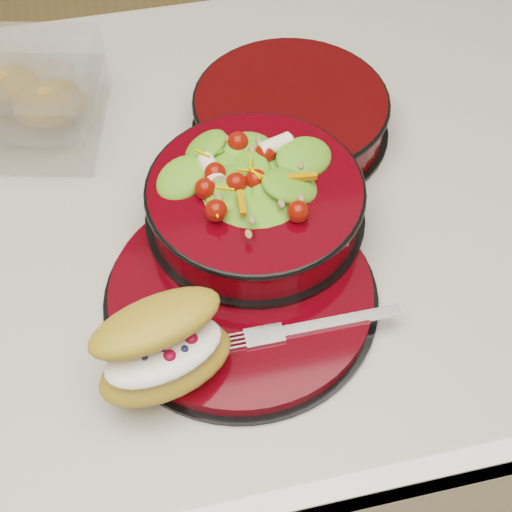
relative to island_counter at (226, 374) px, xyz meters
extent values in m
cube|color=#AA7D44|center=(0.00, 0.00, -0.46)|extent=(4.00, 4.00, 0.01)
cube|color=silver|center=(0.00, 0.00, -0.02)|extent=(1.16, 0.66, 0.86)
cube|color=beige|center=(0.00, 0.00, 0.43)|extent=(1.24, 0.74, 0.04)
cube|color=white|center=(0.00, -0.36, 0.43)|extent=(1.24, 0.02, 0.05)
cylinder|color=black|center=(0.00, -0.15, 0.45)|extent=(0.28, 0.28, 0.01)
cylinder|color=#5A0307|center=(0.00, -0.15, 0.46)|extent=(0.27, 0.27, 0.01)
torus|color=black|center=(0.01, -0.16, 0.46)|extent=(0.15, 0.15, 0.01)
cylinder|color=black|center=(0.04, -0.06, 0.47)|extent=(0.24, 0.24, 0.01)
cylinder|color=#5A0307|center=(0.04, -0.06, 0.49)|extent=(0.22, 0.22, 0.04)
torus|color=black|center=(0.04, -0.06, 0.51)|extent=(0.23, 0.23, 0.01)
ellipsoid|color=#468E27|center=(0.04, -0.06, 0.51)|extent=(0.19, 0.19, 0.08)
sphere|color=#AD0F06|center=(0.08, -0.06, 0.55)|extent=(0.02, 0.02, 0.02)
sphere|color=#AD0F06|center=(0.07, -0.03, 0.55)|extent=(0.02, 0.02, 0.02)
sphere|color=#AD0F06|center=(0.04, -0.02, 0.55)|extent=(0.02, 0.02, 0.02)
sphere|color=#AD0F06|center=(0.00, -0.03, 0.55)|extent=(0.02, 0.02, 0.02)
sphere|color=#AD0F06|center=(-0.01, -0.06, 0.55)|extent=(0.02, 0.02, 0.02)
sphere|color=#AD0F06|center=(0.00, -0.10, 0.55)|extent=(0.02, 0.02, 0.02)
sphere|color=#AD0F06|center=(0.04, -0.11, 0.55)|extent=(0.02, 0.02, 0.02)
sphere|color=#AD0F06|center=(0.07, -0.10, 0.55)|extent=(0.02, 0.02, 0.02)
cylinder|color=silver|center=(0.07, -0.02, 0.55)|extent=(0.04, 0.04, 0.02)
cylinder|color=silver|center=(-0.01, -0.04, 0.55)|extent=(0.04, 0.03, 0.02)
cube|color=orange|center=(0.02, -0.09, 0.55)|extent=(0.03, 0.03, 0.01)
cube|color=orange|center=(0.08, -0.07, 0.55)|extent=(0.03, 0.02, 0.01)
ellipsoid|color=#B68137|center=(-0.08, -0.23, 0.48)|extent=(0.14, 0.10, 0.03)
ellipsoid|color=white|center=(-0.08, -0.23, 0.50)|extent=(0.12, 0.08, 0.02)
ellipsoid|color=#B68137|center=(-0.08, -0.21, 0.53)|extent=(0.13, 0.09, 0.03)
sphere|color=#B10C23|center=(-0.10, -0.23, 0.51)|extent=(0.01, 0.01, 0.01)
sphere|color=#B10C23|center=(-0.08, -0.24, 0.51)|extent=(0.01, 0.01, 0.01)
sphere|color=#B10C23|center=(-0.06, -0.22, 0.51)|extent=(0.01, 0.01, 0.01)
sphere|color=#191947|center=(-0.09, -0.22, 0.51)|extent=(0.01, 0.01, 0.01)
sphere|color=#191947|center=(-0.07, -0.23, 0.51)|extent=(0.01, 0.01, 0.01)
sphere|color=#191947|center=(-0.08, -0.23, 0.51)|extent=(0.01, 0.01, 0.01)
sphere|color=#191947|center=(-0.07, -0.23, 0.51)|extent=(0.01, 0.01, 0.01)
sphere|color=#191947|center=(-0.10, -0.24, 0.51)|extent=(0.01, 0.01, 0.01)
sphere|color=#191947|center=(-0.07, -0.22, 0.51)|extent=(0.01, 0.01, 0.01)
cube|color=silver|center=(0.09, -0.21, 0.47)|extent=(0.12, 0.01, 0.00)
cube|color=silver|center=(0.01, -0.21, 0.47)|extent=(0.04, 0.02, 0.00)
cube|color=white|center=(-0.22, 0.16, 0.47)|extent=(0.26, 0.21, 0.05)
ellipsoid|color=#B68137|center=(-0.17, 0.16, 0.47)|extent=(0.09, 0.07, 0.04)
ellipsoid|color=#B68137|center=(-0.22, 0.20, 0.47)|extent=(0.09, 0.07, 0.04)
cylinder|color=black|center=(0.11, 0.08, 0.45)|extent=(0.24, 0.24, 0.01)
cylinder|color=#460404|center=(0.11, 0.08, 0.48)|extent=(0.23, 0.23, 0.05)
torus|color=black|center=(0.11, 0.08, 0.50)|extent=(0.23, 0.23, 0.01)
camera|label=1|loc=(-0.07, -0.54, 1.05)|focal=50.00mm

